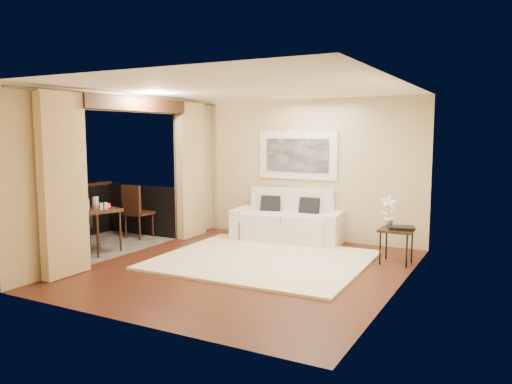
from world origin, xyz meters
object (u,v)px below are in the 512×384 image
Objects in this scene: side_table at (397,232)px; balcony_chair_far at (135,207)px; bistro_table at (97,213)px; ice_bucket at (94,202)px; sofa at (288,223)px; orchid at (389,211)px; balcony_chair_near at (80,220)px.

balcony_chair_far is (-4.91, -0.50, 0.12)m from side_table.
bistro_table is 0.23m from ice_bucket.
bistro_table is 1.21m from balcony_chair_far.
bistro_table is (-2.51, -2.39, 0.34)m from sofa.
balcony_chair_far is at bearing -172.02° from orchid.
side_table is 5.10m from ice_bucket.
side_table is at bearing -45.22° from orchid.
side_table is 0.68× the size of bistro_table.
side_table is (2.18, -0.71, 0.15)m from sofa.
bistro_table is at bearing 102.34° from balcony_chair_far.
ice_bucket is (0.09, -1.13, 0.25)m from balcony_chair_far.
side_table is at bearing -24.76° from sofa.
balcony_chair_far reaches higher than orchid.
balcony_chair_near reaches higher than side_table.
ice_bucket reaches higher than balcony_chair_near.
orchid is 0.47× the size of balcony_chair_far.
orchid is 4.80m from balcony_chair_far.
balcony_chair_far reaches higher than ice_bucket.
balcony_chair_far is 1.25m from balcony_chair_near.
balcony_chair_far is at bearing 100.35° from bistro_table.
orchid is at bearing 21.04° from ice_bucket.
bistro_table is (-4.53, -1.85, -0.12)m from orchid.
side_table is at bearing 19.72° from bistro_table.
side_table is at bearing 18.57° from ice_bucket.
balcony_chair_near is at bearing 85.48° from balcony_chair_far.
bistro_table is at bearing -160.28° from side_table.
bistro_table is (-4.70, -1.68, 0.19)m from side_table.
sofa is at bearing 43.55° from bistro_table.
ice_bucket is (-4.66, -1.79, 0.06)m from orchid.
orchid reaches higher than sofa.
sofa is 2.23× the size of balcony_chair_near.
bistro_table is 0.39m from balcony_chair_near.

